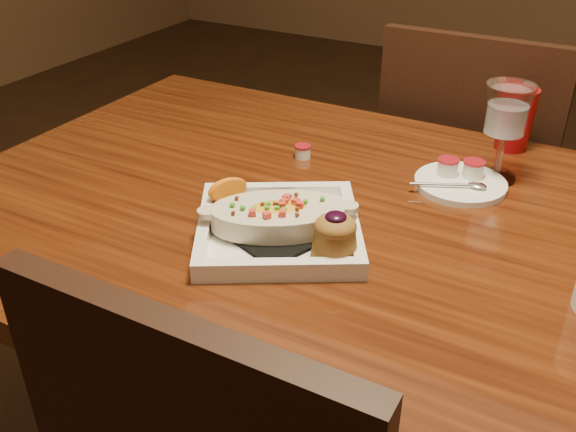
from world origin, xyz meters
The scene contains 7 objects.
table centered at (0.00, 0.00, 0.65)m, with size 1.50×0.90×0.75m.
chair_far centered at (0.00, 0.63, 0.51)m, with size 0.42×0.42×0.93m.
plate centered at (-0.12, -0.11, 0.78)m, with size 0.33×0.33×0.08m.
goblet centered at (0.12, 0.25, 0.87)m, with size 0.08×0.08×0.18m.
saucer centered at (0.07, 0.19, 0.76)m, with size 0.16×0.16×0.11m.
creamer_loose centered at (-0.22, 0.16, 0.76)m, with size 0.03×0.03×0.02m.
red_tumbler centered at (0.12, 0.40, 0.81)m, with size 0.07×0.07×0.12m, color #AA0C12.
Camera 1 is at (0.29, -0.83, 1.28)m, focal length 40.00 mm.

